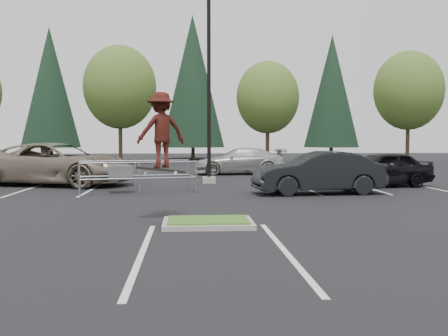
{
  "coord_description": "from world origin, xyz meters",
  "views": [
    {
      "loc": [
        -0.48,
        -12.74,
        2.16
      ],
      "look_at": [
        0.5,
        1.5,
        1.33
      ],
      "focal_mm": 42.0,
      "sensor_mm": 36.0,
      "label": 1
    }
  ],
  "objects": [
    {
      "name": "conif_c",
      "position": [
        14.0,
        39.5,
        6.85
      ],
      "size": [
        5.5,
        5.5,
        12.5
      ],
      "color": "#38281C",
      "rests_on": "ground"
    },
    {
      "name": "conif_b",
      "position": [
        0.0,
        40.5,
        7.85
      ],
      "size": [
        6.38,
        6.38,
        14.5
      ],
      "color": "#38281C",
      "rests_on": "ground"
    },
    {
      "name": "stall_lines",
      "position": [
        -1.35,
        6.02,
        0.0
      ],
      "size": [
        22.62,
        17.6,
        0.01
      ],
      "color": "silver",
      "rests_on": "ground"
    },
    {
      "name": "ground",
      "position": [
        0.0,
        0.0,
        0.0
      ],
      "size": [
        120.0,
        120.0,
        0.0
      ],
      "primitive_type": "plane",
      "color": "black",
      "rests_on": "ground"
    },
    {
      "name": "conif_a",
      "position": [
        -14.0,
        40.0,
        7.1
      ],
      "size": [
        5.72,
        5.72,
        13.0
      ],
      "color": "#38281C",
      "rests_on": "ground"
    },
    {
      "name": "skateboarder",
      "position": [
        -1.2,
        1.0,
        2.34
      ],
      "size": [
        1.45,
        1.16,
        2.13
      ],
      "rotation": [
        0.0,
        0.0,
        3.53
      ],
      "color": "black",
      "rests_on": "ground"
    },
    {
      "name": "decid_d",
      "position": [
        17.99,
        30.33,
        5.91
      ],
      "size": [
        5.76,
        5.76,
        9.43
      ],
      "color": "#38281C",
      "rests_on": "ground"
    },
    {
      "name": "cart_corral",
      "position": [
        -2.99,
        7.89,
        0.8
      ],
      "size": [
        4.7,
        2.5,
        1.27
      ],
      "rotation": [
        0.0,
        0.0,
        0.21
      ],
      "color": "gray",
      "rests_on": "ground"
    },
    {
      "name": "car_far_silver",
      "position": [
        2.56,
        18.0,
        0.77
      ],
      "size": [
        5.45,
        2.47,
        1.55
      ],
      "primitive_type": "imported",
      "rotation": [
        0.0,
        0.0,
        4.77
      ],
      "color": "#B3B3AD",
      "rests_on": "ground"
    },
    {
      "name": "car_l_tan",
      "position": [
        -6.5,
        11.5,
        0.97
      ],
      "size": [
        7.6,
        5.17,
        1.93
      ],
      "primitive_type": "imported",
      "rotation": [
        0.0,
        0.0,
        1.26
      ],
      "color": "gray",
      "rests_on": "ground"
    },
    {
      "name": "light_pole",
      "position": [
        0.5,
        12.0,
        4.56
      ],
      "size": [
        0.7,
        0.6,
        10.12
      ],
      "color": "gray",
      "rests_on": "ground"
    },
    {
      "name": "car_r_black",
      "position": [
        8.0,
        9.67,
        0.78
      ],
      "size": [
        4.88,
        2.79,
        1.56
      ],
      "primitive_type": "imported",
      "rotation": [
        0.0,
        0.0,
        4.93
      ],
      "color": "black",
      "rests_on": "ground"
    },
    {
      "name": "decid_b",
      "position": [
        -6.01,
        30.53,
        6.04
      ],
      "size": [
        5.89,
        5.89,
        9.64
      ],
      "color": "#38281C",
      "rests_on": "ground"
    },
    {
      "name": "grass_median",
      "position": [
        0.0,
        0.0,
        0.08
      ],
      "size": [
        2.2,
        1.6,
        0.16
      ],
      "color": "gray",
      "rests_on": "ground"
    },
    {
      "name": "car_r_charc",
      "position": [
        4.5,
        7.0,
        0.82
      ],
      "size": [
        5.09,
        2.16,
        1.63
      ],
      "primitive_type": "imported",
      "rotation": [
        0.0,
        0.0,
        4.8
      ],
      "color": "black",
      "rests_on": "ground"
    },
    {
      "name": "decid_c",
      "position": [
        5.99,
        29.83,
        5.25
      ],
      "size": [
        5.12,
        5.12,
        8.38
      ],
      "color": "#38281C",
      "rests_on": "ground"
    }
  ]
}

